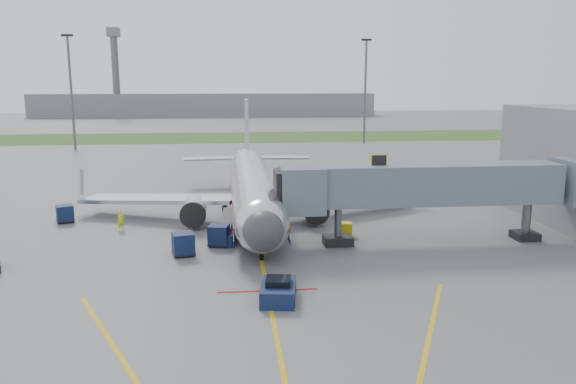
{
  "coord_description": "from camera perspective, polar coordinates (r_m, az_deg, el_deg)",
  "views": [
    {
      "loc": [
        -2.12,
        -35.53,
        12.24
      ],
      "look_at": [
        2.71,
        9.97,
        3.2
      ],
      "focal_mm": 35.0,
      "sensor_mm": 36.0,
      "label": 1
    }
  ],
  "objects": [
    {
      "name": "baggage_cart_a",
      "position": [
        40.9,
        -10.59,
        -5.21
      ],
      "size": [
        1.84,
        1.84,
        1.64
      ],
      "color": "#0D163A",
      "rests_on": "ground"
    },
    {
      "name": "ground_power_cart",
      "position": [
        45.34,
        5.63,
        -3.82
      ],
      "size": [
        1.52,
        1.13,
        1.12
      ],
      "color": "yellow",
      "rests_on": "ground"
    },
    {
      "name": "baggage_cart_b",
      "position": [
        53.27,
        -21.71,
        -2.06
      ],
      "size": [
        1.85,
        1.85,
        1.53
      ],
      "color": "#0D163A",
      "rests_on": "ground"
    },
    {
      "name": "ground",
      "position": [
        37.64,
        -2.53,
        -7.81
      ],
      "size": [
        400.0,
        400.0,
        0.0
      ],
      "primitive_type": "plane",
      "color": "#565659",
      "rests_on": "ground"
    },
    {
      "name": "apron_markings",
      "position": [
        30.75,
        -1.64,
        -12.28
      ],
      "size": [
        21.52,
        50.0,
        0.01
      ],
      "color": "gold",
      "rests_on": "ground"
    },
    {
      "name": "baggage_cart_c",
      "position": [
        42.82,
        -7.04,
        -4.38
      ],
      "size": [
        1.75,
        1.75,
        1.61
      ],
      "color": "#0D163A",
      "rests_on": "ground"
    },
    {
      "name": "airliner",
      "position": [
        51.72,
        -3.6,
        0.46
      ],
      "size": [
        32.1,
        35.67,
        10.25
      ],
      "color": "silver",
      "rests_on": "ground"
    },
    {
      "name": "ramp_worker",
      "position": [
        48.82,
        -16.62,
        -2.78
      ],
      "size": [
        0.75,
        0.67,
        1.72
      ],
      "primitive_type": "imported",
      "rotation": [
        0.0,
        0.0,
        0.52
      ],
      "color": "#C2E31A",
      "rests_on": "ground"
    },
    {
      "name": "pushback_tug",
      "position": [
        32.35,
        -0.98,
        -10.02
      ],
      "size": [
        2.36,
        3.39,
        1.31
      ],
      "color": "#0D163A",
      "rests_on": "ground"
    },
    {
      "name": "jet_bridge",
      "position": [
        43.91,
        13.99,
        0.65
      ],
      "size": [
        25.3,
        4.0,
        6.9
      ],
      "color": "slate",
      "rests_on": "ground"
    },
    {
      "name": "light_mast_left",
      "position": [
        109.16,
        -21.17,
        9.67
      ],
      "size": [
        2.0,
        0.44,
        20.4
      ],
      "color": "#595B60",
      "rests_on": "ground"
    },
    {
      "name": "light_mast_right",
      "position": [
        113.82,
        7.85,
        10.34
      ],
      "size": [
        2.0,
        0.44,
        20.4
      ],
      "color": "#595B60",
      "rests_on": "ground"
    },
    {
      "name": "control_tower",
      "position": [
        204.14,
        -17.14,
        12.12
      ],
      "size": [
        4.0,
        4.0,
        30.0
      ],
      "color": "#595B60",
      "rests_on": "ground"
    },
    {
      "name": "belt_loader",
      "position": [
        44.03,
        -6.35,
        -4.31
      ],
      "size": [
        1.89,
        4.52,
        2.15
      ],
      "color": "#0D163A",
      "rests_on": "ground"
    },
    {
      "name": "grass_strip",
      "position": [
        126.15,
        -5.09,
        5.57
      ],
      "size": [
        300.0,
        25.0,
        0.01
      ],
      "primitive_type": "cube",
      "color": "#2D4C1E",
      "rests_on": "ground"
    },
    {
      "name": "distant_terminal",
      "position": [
        205.85,
        -8.35,
        8.77
      ],
      "size": [
        120.0,
        14.0,
        8.0
      ],
      "primitive_type": "cube",
      "color": "slate",
      "rests_on": "ground"
    }
  ]
}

